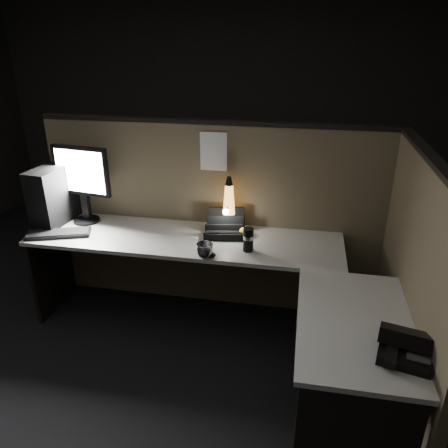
% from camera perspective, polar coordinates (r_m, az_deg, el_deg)
% --- Properties ---
extents(floor, '(6.00, 6.00, 0.00)m').
position_cam_1_polar(floor, '(3.13, -4.94, -19.01)').
color(floor, black).
rests_on(floor, ground).
extents(room_shell, '(6.00, 6.00, 6.00)m').
position_cam_1_polar(room_shell, '(2.34, -6.37, 11.32)').
color(room_shell, silver).
rests_on(room_shell, ground).
extents(partition_back, '(2.66, 0.06, 1.50)m').
position_cam_1_polar(partition_back, '(3.47, -1.36, 0.67)').
color(partition_back, brown).
rests_on(partition_back, ground).
extents(partition_right, '(0.06, 1.66, 1.50)m').
position_cam_1_polar(partition_right, '(2.75, 23.17, -8.26)').
color(partition_right, brown).
rests_on(partition_right, ground).
extents(desk, '(2.60, 1.60, 0.73)m').
position_cam_1_polar(desk, '(2.93, -0.62, -7.85)').
color(desk, '#B9B6AF').
rests_on(desk, ground).
extents(pc_tower, '(0.23, 0.44, 0.45)m').
position_cam_1_polar(pc_tower, '(3.64, -21.34, 3.55)').
color(pc_tower, black).
rests_on(pc_tower, desk).
extents(monitor, '(0.47, 0.20, 0.60)m').
position_cam_1_polar(monitor, '(3.53, -18.09, 5.84)').
color(monitor, black).
rests_on(monitor, desk).
extents(keyboard, '(0.48, 0.30, 0.02)m').
position_cam_1_polar(keyboard, '(3.47, -20.81, -1.19)').
color(keyboard, black).
rests_on(keyboard, desk).
extents(mouse, '(0.09, 0.07, 0.03)m').
position_cam_1_polar(mouse, '(2.94, -1.88, -4.06)').
color(mouse, black).
rests_on(mouse, desk).
extents(clip_lamp, '(0.04, 0.18, 0.23)m').
position_cam_1_polar(clip_lamp, '(3.21, 0.44, 0.87)').
color(clip_lamp, white).
rests_on(clip_lamp, desk).
extents(organizer, '(0.31, 0.28, 0.21)m').
position_cam_1_polar(organizer, '(3.25, 0.13, -0.53)').
color(organizer, black).
rests_on(organizer, desk).
extents(lava_lamp, '(0.11, 0.11, 0.42)m').
position_cam_1_polar(lava_lamp, '(3.26, 0.65, 2.03)').
color(lava_lamp, black).
rests_on(lava_lamp, desk).
extents(travel_mug, '(0.07, 0.07, 0.17)m').
position_cam_1_polar(travel_mug, '(2.99, 3.18, -2.05)').
color(travel_mug, black).
rests_on(travel_mug, desk).
extents(steel_mug, '(0.16, 0.16, 0.10)m').
position_cam_1_polar(steel_mug, '(2.93, -2.57, -3.44)').
color(steel_mug, silver).
rests_on(steel_mug, desk).
extents(figurine, '(0.06, 0.06, 0.06)m').
position_cam_1_polar(figurine, '(3.19, 2.54, -0.97)').
color(figurine, yellow).
rests_on(figurine, desk).
extents(pinned_paper, '(0.20, 0.00, 0.29)m').
position_cam_1_polar(pinned_paper, '(3.25, -1.38, 9.43)').
color(pinned_paper, white).
rests_on(pinned_paper, partition_back).
extents(desk_phone, '(0.28, 0.28, 0.14)m').
position_cam_1_polar(desk_phone, '(2.27, 22.49, -14.63)').
color(desk_phone, black).
rests_on(desk_phone, desk).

